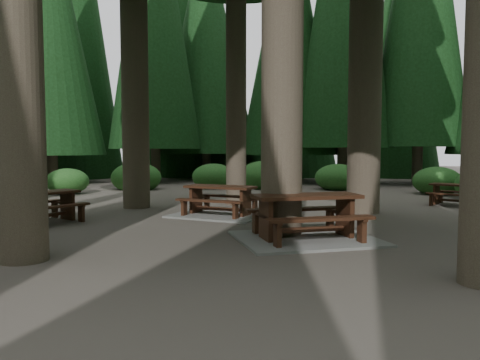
% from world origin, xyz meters
% --- Properties ---
extents(ground, '(80.00, 80.00, 0.00)m').
position_xyz_m(ground, '(0.00, 0.00, 0.00)').
color(ground, '#4E463F').
rests_on(ground, ground).
extents(picnic_table_a, '(3.37, 3.20, 0.90)m').
position_xyz_m(picnic_table_a, '(1.35, -0.14, 0.32)').
color(picnic_table_a, gray).
rests_on(picnic_table_a, ground).
extents(picnic_table_b, '(1.96, 2.14, 0.76)m').
position_xyz_m(picnic_table_b, '(-5.02, 0.25, 0.50)').
color(picnic_table_b, '#361F10').
rests_on(picnic_table_b, ground).
extents(picnic_table_c, '(2.65, 2.31, 0.80)m').
position_xyz_m(picnic_table_c, '(-1.25, 2.52, 0.27)').
color(picnic_table_c, gray).
rests_on(picnic_table_c, ground).
extents(picnic_table_d, '(1.93, 1.78, 0.67)m').
position_xyz_m(picnic_table_d, '(5.22, 6.48, 0.44)').
color(picnic_table_d, '#361F10').
rests_on(picnic_table_d, ground).
extents(shrub_ring, '(23.86, 24.64, 1.49)m').
position_xyz_m(shrub_ring, '(0.70, 0.75, 0.40)').
color(shrub_ring, '#235E20').
rests_on(shrub_ring, ground).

